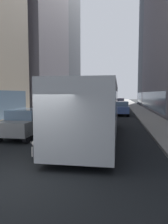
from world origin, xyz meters
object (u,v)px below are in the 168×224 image
(car_blue_hatchback, at_px, (121,108))
(car_red_coupe, at_px, (120,102))
(car_grey_wagon, at_px, (27,122))
(car_silver_sedan, at_px, (86,104))
(car_white_van, at_px, (78,106))
(transit_bus, at_px, (94,107))
(dalmatian_dog, at_px, (36,143))

(car_blue_hatchback, height_order, car_red_coupe, same)
(car_grey_wagon, bearing_deg, car_blue_hatchback, 67.71)
(car_grey_wagon, bearing_deg, car_red_coupe, 80.29)
(car_silver_sedan, relative_size, car_white_van, 0.96)
(car_silver_sedan, distance_m, car_grey_wagon, 23.52)
(transit_bus, distance_m, car_blue_hatchback, 13.66)
(car_white_van, xyz_separation_m, dalmatian_dog, (2.05, -19.67, -0.31))
(car_blue_hatchback, xyz_separation_m, car_red_coupe, (-0.00, 19.06, 0.00))
(transit_bus, relative_size, dalmatian_dog, 11.98)
(transit_bus, relative_size, car_red_coupe, 2.41)
(car_grey_wagon, xyz_separation_m, dalmatian_dog, (2.05, -3.72, -0.31))
(car_blue_hatchback, distance_m, car_white_van, 6.05)
(car_silver_sedan, bearing_deg, transit_bus, -80.30)
(car_red_coupe, bearing_deg, car_silver_sedan, -121.33)
(transit_bus, distance_m, car_silver_sedan, 23.75)
(car_blue_hatchback, relative_size, car_grey_wagon, 0.96)
(transit_bus, distance_m, dalmatian_dog, 4.50)
(car_blue_hatchback, height_order, car_white_van, same)
(car_silver_sedan, xyz_separation_m, car_grey_wagon, (0.00, -23.52, -0.00))
(car_silver_sedan, bearing_deg, car_red_coupe, 58.67)
(car_blue_hatchback, xyz_separation_m, dalmatian_dog, (-3.55, -17.38, -0.31))
(transit_bus, xyz_separation_m, car_silver_sedan, (-4.00, 23.39, -0.95))
(transit_bus, height_order, car_blue_hatchback, transit_bus)
(dalmatian_dog, bearing_deg, car_silver_sedan, 94.30)
(dalmatian_dog, bearing_deg, car_grey_wagon, 118.82)
(car_red_coupe, height_order, dalmatian_dog, car_red_coupe)
(car_red_coupe, relative_size, car_white_van, 1.02)
(transit_bus, xyz_separation_m, car_white_van, (-4.00, 15.82, -0.95))
(car_white_van, xyz_separation_m, car_grey_wagon, (0.00, -15.95, -0.00))
(car_red_coupe, bearing_deg, dalmatian_dog, -95.57)
(car_red_coupe, xyz_separation_m, car_grey_wagon, (-5.60, -32.72, -0.00))
(transit_bus, bearing_deg, car_blue_hatchback, 83.26)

